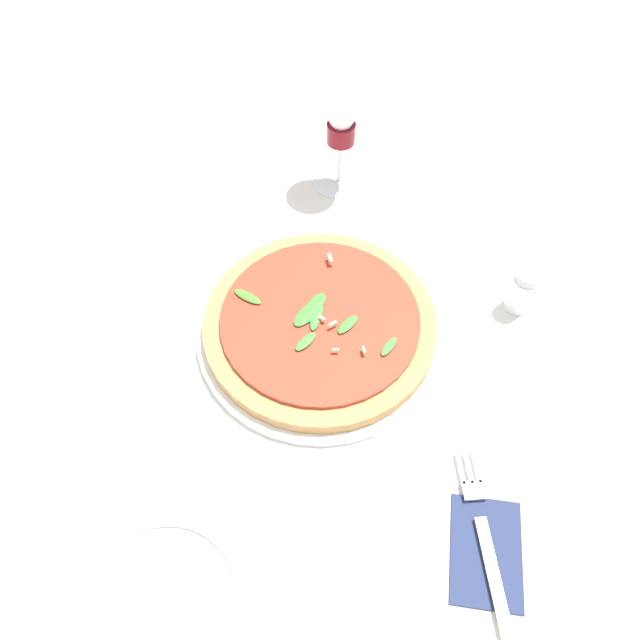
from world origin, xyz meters
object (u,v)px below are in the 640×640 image
object	(u,v)px
wine_glass	(344,123)
pizza_arugula_main	(320,326)
side_plate_white	(159,606)
shaker_pepper	(522,291)
fork	(486,542)

from	to	relation	value
wine_glass	pizza_arugula_main	bearing A→B (deg)	171.21
side_plate_white	shaker_pepper	xyz separation A→B (m)	(0.35, -0.43, 0.02)
fork	shaker_pepper	size ratio (longest dim) A/B	2.99
wine_glass	shaker_pepper	xyz separation A→B (m)	(-0.25, -0.22, -0.07)
fork	side_plate_white	world-z (taller)	side_plate_white
shaker_pepper	side_plate_white	bearing A→B (deg)	129.66
side_plate_white	shaker_pepper	bearing A→B (deg)	-50.34
wine_glass	side_plate_white	xyz separation A→B (m)	(-0.60, 0.21, -0.10)
side_plate_white	shaker_pepper	size ratio (longest dim) A/B	2.56
wine_glass	fork	xyz separation A→B (m)	(-0.55, -0.12, -0.10)
pizza_arugula_main	shaker_pepper	xyz separation A→B (m)	(0.04, -0.26, 0.02)
wine_glass	fork	world-z (taller)	wine_glass
wine_glass	fork	size ratio (longest dim) A/B	0.79
fork	wine_glass	bearing A→B (deg)	9.25
side_plate_white	shaker_pepper	world-z (taller)	shaker_pepper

